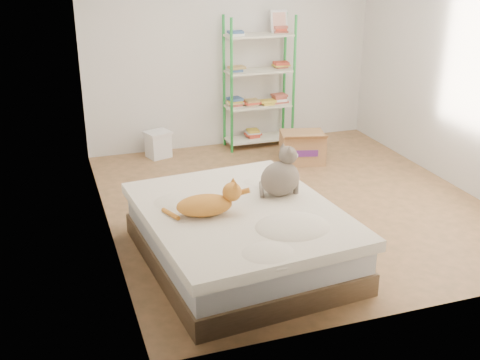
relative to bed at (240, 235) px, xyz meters
name	(u,v)px	position (x,y,z in m)	size (l,w,h in m)	color
room	(298,80)	(0.92, 0.98, 1.06)	(3.81, 4.21, 2.61)	#AB7A4D
bed	(240,235)	(0.00, 0.00, 0.00)	(1.70, 2.05, 0.49)	brown
orange_cat	(204,203)	(-0.31, -0.02, 0.35)	(0.54, 0.29, 0.22)	gold
grey_cat	(280,171)	(0.43, 0.18, 0.46)	(0.32, 0.38, 0.44)	#6E6256
shelf_unit	(259,84)	(1.23, 2.86, 0.59)	(0.88, 0.36, 1.74)	green
cardboard_box	(302,147)	(1.52, 2.11, -0.06)	(0.61, 0.61, 0.42)	tan
white_bin	(158,144)	(-0.13, 2.83, -0.07)	(0.36, 0.34, 0.34)	white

